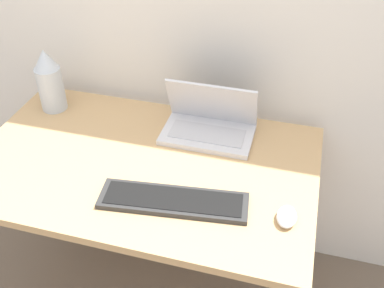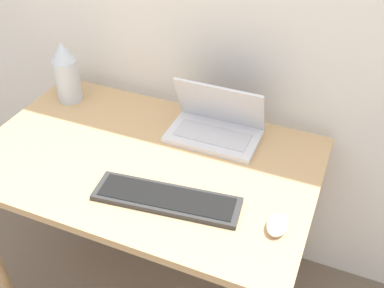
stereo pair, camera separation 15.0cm
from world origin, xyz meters
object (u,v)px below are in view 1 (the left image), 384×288
laptop (209,123)px  mouse (287,217)px  keyboard (173,201)px  vase (49,81)px

laptop → mouse: laptop is taller
laptop → mouse: 0.50m
keyboard → mouse: bearing=3.2°
laptop → vase: vase is taller
keyboard → vase: 0.76m
vase → laptop: bearing=-0.4°
mouse → vase: bearing=159.1°
mouse → vase: 1.07m
keyboard → vase: size_ratio=1.86×
laptop → mouse: bearing=-48.3°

